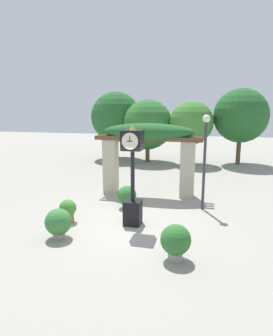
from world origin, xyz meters
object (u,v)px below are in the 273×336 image
(pedestal_clock, at_px, (133,175))
(lamp_post, at_px, (205,149))
(potted_plant_near_left, at_px, (127,196))
(potted_plant_near_right, at_px, (176,241))
(potted_plant_far_left, at_px, (68,210))
(potted_plant_far_right, at_px, (58,222))

(pedestal_clock, bearing_deg, lamp_post, 43.15)
(potted_plant_near_left, distance_m, potted_plant_near_right, 4.05)
(pedestal_clock, bearing_deg, potted_plant_near_right, -51.14)
(potted_plant_near_left, height_order, potted_plant_near_right, potted_plant_near_right)
(potted_plant_near_left, xyz_separation_m, lamp_post, (2.70, 0.51, 1.74))
(potted_plant_near_left, relative_size, potted_plant_near_right, 0.92)
(potted_plant_far_left, xyz_separation_m, lamp_post, (4.19, 2.28, 1.79))
(potted_plant_far_right, bearing_deg, potted_plant_near_right, -7.91)
(potted_plant_near_left, height_order, potted_plant_far_right, potted_plant_far_right)
(lamp_post, bearing_deg, potted_plant_near_left, -169.40)
(lamp_post, bearing_deg, potted_plant_near_right, -97.80)
(potted_plant_near_right, relative_size, lamp_post, 0.27)
(potted_plant_far_right, distance_m, lamp_post, 5.49)
(potted_plant_near_right, bearing_deg, lamp_post, 82.20)
(pedestal_clock, distance_m, potted_plant_far_right, 2.58)
(potted_plant_near_right, bearing_deg, potted_plant_near_left, 122.36)
(potted_plant_near_left, distance_m, potted_plant_far_right, 3.18)
(potted_plant_near_right, relative_size, potted_plant_far_right, 1.05)
(pedestal_clock, bearing_deg, potted_plant_near_left, 112.06)
(potted_plant_near_right, distance_m, potted_plant_far_left, 4.00)
(potted_plant_far_left, bearing_deg, pedestal_clock, 8.37)
(potted_plant_far_right, height_order, lamp_post, lamp_post)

